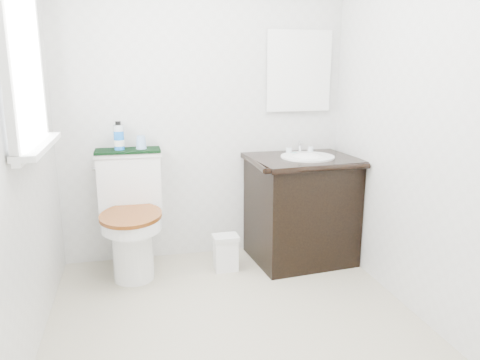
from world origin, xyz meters
name	(u,v)px	position (x,y,z in m)	size (l,w,h in m)	color
floor	(239,329)	(0.00, 0.00, 0.00)	(2.40, 2.40, 0.00)	#B8B094
wall_back	(204,105)	(0.00, 1.20, 1.20)	(2.40, 2.40, 0.00)	silver
wall_front	(334,173)	(0.00, -1.20, 1.20)	(2.40, 2.40, 0.00)	silver
wall_left	(10,129)	(-1.10, 0.00, 1.20)	(2.40, 2.40, 0.00)	silver
wall_right	(426,118)	(1.10, 0.00, 1.20)	(2.40, 2.40, 0.00)	silver
window	(21,53)	(-1.07, 0.25, 1.55)	(0.02, 0.70, 0.90)	white
mirror	(299,71)	(0.75, 1.18, 1.45)	(0.50, 0.02, 0.60)	silver
toilet	(132,222)	(-0.58, 0.96, 0.38)	(0.48, 0.67, 0.88)	white
vanity	(301,206)	(0.70, 0.90, 0.43)	(0.83, 0.73, 0.92)	black
trash_bin	(226,252)	(0.09, 0.82, 0.14)	(0.19, 0.15, 0.27)	white
towel	(128,151)	(-0.58, 1.09, 0.89)	(0.47, 0.22, 0.02)	black
mouthwash_bottle	(119,137)	(-0.64, 1.09, 0.99)	(0.07, 0.07, 0.21)	blue
cup	(141,142)	(-0.48, 1.09, 0.95)	(0.08, 0.08, 0.10)	#93BAF0
soap_bar	(294,153)	(0.68, 1.02, 0.83)	(0.06, 0.04, 0.02)	#166B6B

